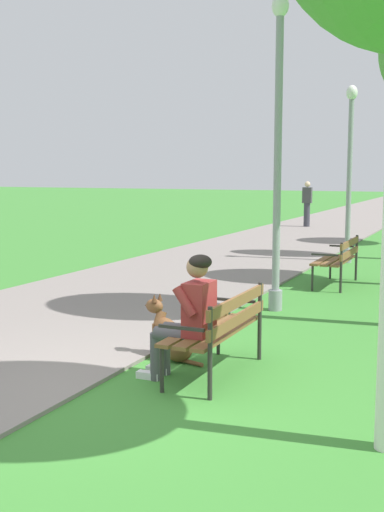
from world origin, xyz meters
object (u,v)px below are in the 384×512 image
park_bench_mid (339,257)px  person_seated_on_near_bench (189,313)px  lamp_post_near (278,151)px  pedestrian_distant (307,204)px  park_bench_near (220,325)px  dog_brown (171,336)px  lamp_post_mid (349,172)px

park_bench_mid → person_seated_on_near_bench: bearing=-92.0°
lamp_post_near → pedestrian_distant: 14.30m
park_bench_near → pedestrian_distant: 17.42m
dog_brown → pedestrian_distant: bearing=99.6°
lamp_post_mid → pedestrian_distant: 9.05m
park_bench_near → pedestrian_distant: bearing=101.7°
person_seated_on_near_bench → lamp_post_mid: (-0.23, 8.92, 1.32)m
dog_brown → lamp_post_near: lamp_post_near is taller
dog_brown → lamp_post_near: size_ratio=0.18×
park_bench_near → lamp_post_mid: 8.76m
dog_brown → pedestrian_distant: 17.02m
dog_brown → pedestrian_distant: pedestrian_distant is taller
park_bench_near → lamp_post_mid: (-0.44, 8.62, 1.49)m
park_bench_mid → person_seated_on_near_bench: (-0.21, -5.92, 0.17)m
park_bench_mid → lamp_post_mid: bearing=98.3°
park_bench_mid → pedestrian_distant: size_ratio=0.91×
dog_brown → pedestrian_distant: size_ratio=0.50×
person_seated_on_near_bench → lamp_post_mid: 9.02m
lamp_post_mid → park_bench_near: bearing=-87.1°
person_seated_on_near_bench → dog_brown: person_seated_on_near_bench is taller
park_bench_mid → lamp_post_near: (-0.41, -2.45, 1.79)m
dog_brown → lamp_post_mid: bearing=88.3°
park_bench_mid → lamp_post_near: size_ratio=0.34×
park_bench_near → lamp_post_mid: lamp_post_mid is taller
person_seated_on_near_bench → lamp_post_mid: size_ratio=0.32×
lamp_post_near → pedestrian_distant: bearing=102.7°
park_bench_near → dog_brown: size_ratio=1.84×
pedestrian_distant → lamp_post_mid: bearing=-69.9°
park_bench_near → person_seated_on_near_bench: size_ratio=1.20×
park_bench_near → person_seated_on_near_bench: 0.40m
lamp_post_near → lamp_post_mid: bearing=90.3°
lamp_post_near → pedestrian_distant: (-3.12, 13.88, -1.46)m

